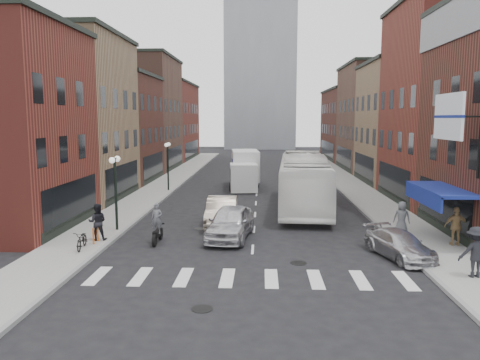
% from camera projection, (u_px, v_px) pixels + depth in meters
% --- Properties ---
extents(ground, '(160.00, 160.00, 0.00)m').
position_uv_depth(ground, '(252.00, 256.00, 21.00)').
color(ground, black).
rests_on(ground, ground).
extents(sidewalk_left, '(3.00, 74.00, 0.15)m').
position_uv_depth(sidewalk_left, '(165.00, 184.00, 43.17)').
color(sidewalk_left, gray).
rests_on(sidewalk_left, ground).
extents(sidewalk_right, '(3.00, 74.00, 0.15)m').
position_uv_depth(sidewalk_right, '(351.00, 185.00, 42.38)').
color(sidewalk_right, gray).
rests_on(sidewalk_right, ground).
extents(curb_left, '(0.20, 74.00, 0.16)m').
position_uv_depth(curb_left, '(181.00, 185.00, 43.11)').
color(curb_left, gray).
rests_on(curb_left, ground).
extents(curb_right, '(0.20, 74.00, 0.16)m').
position_uv_depth(curb_right, '(334.00, 186.00, 42.46)').
color(curb_right, gray).
rests_on(curb_right, ground).
extents(crosswalk_stripes, '(12.00, 2.20, 0.01)m').
position_uv_depth(crosswalk_stripes, '(251.00, 278.00, 18.03)').
color(crosswalk_stripes, silver).
rests_on(crosswalk_stripes, ground).
extents(bldg_left_mid_a, '(10.30, 10.20, 12.30)m').
position_uv_depth(bldg_left_mid_a, '(55.00, 118.00, 34.75)').
color(bldg_left_mid_a, '#977553').
rests_on(bldg_left_mid_a, ground).
extents(bldg_left_mid_b, '(10.30, 10.20, 10.30)m').
position_uv_depth(bldg_left_mid_b, '(101.00, 128.00, 44.78)').
color(bldg_left_mid_b, '#4D271B').
rests_on(bldg_left_mid_b, ground).
extents(bldg_left_far_a, '(10.30, 12.20, 13.30)m').
position_uv_depth(bldg_left_far_a, '(132.00, 114.00, 55.47)').
color(bldg_left_far_a, brown).
rests_on(bldg_left_far_a, ground).
extents(bldg_left_far_b, '(10.30, 16.20, 11.30)m').
position_uv_depth(bldg_left_far_b, '(158.00, 121.00, 69.47)').
color(bldg_left_far_b, maroon).
rests_on(bldg_left_far_b, ground).
extents(bldg_right_mid_a, '(10.30, 10.20, 14.30)m').
position_uv_depth(bldg_right_mid_a, '(467.00, 104.00, 33.23)').
color(bldg_right_mid_a, maroon).
rests_on(bldg_right_mid_a, ground).
extents(bldg_right_mid_b, '(10.30, 10.20, 11.30)m').
position_uv_depth(bldg_right_mid_b, '(419.00, 123.00, 43.33)').
color(bldg_right_mid_b, '#977553').
rests_on(bldg_right_mid_b, ground).
extents(bldg_right_far_a, '(10.30, 12.20, 12.30)m').
position_uv_depth(bldg_right_far_a, '(388.00, 118.00, 54.15)').
color(bldg_right_far_a, brown).
rests_on(bldg_right_far_a, ground).
extents(bldg_right_far_b, '(10.30, 16.20, 10.30)m').
position_uv_depth(bldg_right_far_b, '(362.00, 125.00, 68.15)').
color(bldg_right_far_b, '#4D271B').
rests_on(bldg_right_far_b, ground).
extents(awning_blue, '(1.80, 5.00, 0.78)m').
position_uv_depth(awning_blue, '(437.00, 191.00, 22.72)').
color(awning_blue, navy).
rests_on(awning_blue, ground).
extents(billboard_sign, '(1.52, 3.00, 3.70)m').
position_uv_depth(billboard_sign, '(450.00, 118.00, 20.29)').
color(billboard_sign, black).
rests_on(billboard_sign, ground).
extents(distant_tower, '(14.00, 14.00, 50.00)m').
position_uv_depth(distant_tower, '(261.00, 24.00, 94.94)').
color(distant_tower, '#9399A0').
rests_on(distant_tower, ground).
extents(streetlamp_near, '(0.32, 1.22, 4.11)m').
position_uv_depth(streetlamp_near, '(115.00, 179.00, 24.92)').
color(streetlamp_near, black).
rests_on(streetlamp_near, ground).
extents(streetlamp_far, '(0.32, 1.22, 4.11)m').
position_uv_depth(streetlamp_far, '(168.00, 157.00, 38.78)').
color(streetlamp_far, black).
rests_on(streetlamp_far, ground).
extents(bike_rack, '(0.08, 0.68, 0.80)m').
position_uv_depth(bike_rack, '(96.00, 235.00, 22.57)').
color(bike_rack, '#D8590C').
rests_on(bike_rack, sidewalk_left).
extents(box_truck, '(2.71, 7.61, 3.24)m').
position_uv_depth(box_truck, '(245.00, 170.00, 41.19)').
color(box_truck, silver).
rests_on(box_truck, ground).
extents(motorcycle_rider, '(0.56, 1.97, 2.00)m').
position_uv_depth(motorcycle_rider, '(157.00, 225.00, 22.95)').
color(motorcycle_rider, black).
rests_on(motorcycle_rider, ground).
extents(transit_bus, '(3.92, 13.48, 3.71)m').
position_uv_depth(transit_bus, '(304.00, 181.00, 31.82)').
color(transit_bus, white).
rests_on(transit_bus, ground).
extents(sedan_left_near, '(2.60, 5.12, 1.67)m').
position_uv_depth(sedan_left_near, '(230.00, 222.00, 23.92)').
color(sedan_left_near, silver).
rests_on(sedan_left_near, ground).
extents(sedan_left_far, '(1.81, 4.88, 1.60)m').
position_uv_depth(sedan_left_far, '(222.00, 211.00, 26.92)').
color(sedan_left_far, '#A79988').
rests_on(sedan_left_far, ground).
extents(curb_car, '(2.78, 4.38, 1.18)m').
position_uv_depth(curb_car, '(399.00, 245.00, 20.62)').
color(curb_car, '#BABABF').
rests_on(curb_car, ground).
extents(parked_bicycle, '(0.78, 1.68, 0.85)m').
position_uv_depth(parked_bicycle, '(82.00, 240.00, 21.49)').
color(parked_bicycle, black).
rests_on(parked_bicycle, sidewalk_left).
extents(ped_left_solo, '(0.96, 0.65, 1.82)m').
position_uv_depth(ped_left_solo, '(97.00, 222.00, 23.00)').
color(ped_left_solo, black).
rests_on(ped_left_solo, sidewalk_left).
extents(ped_right_a, '(1.30, 0.73, 1.94)m').
position_uv_depth(ped_right_a, '(475.00, 252.00, 17.64)').
color(ped_right_a, black).
rests_on(ped_right_a, sidewalk_right).
extents(ped_right_b, '(1.12, 0.62, 1.85)m').
position_uv_depth(ped_right_b, '(456.00, 226.00, 22.04)').
color(ped_right_b, '#9C7E4F').
rests_on(ped_right_b, sidewalk_right).
extents(ped_right_c, '(0.94, 0.72, 1.72)m').
position_uv_depth(ped_right_c, '(402.00, 218.00, 24.19)').
color(ped_right_c, '#515458').
rests_on(ped_right_c, sidewalk_right).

